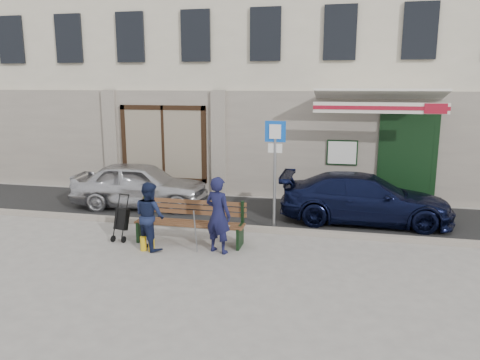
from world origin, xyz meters
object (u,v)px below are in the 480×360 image
(bench, at_px, (188,223))
(car_silver, at_px, (141,185))
(parking_sign, at_px, (275,158))
(woman, at_px, (150,216))
(stroller, at_px, (122,220))
(man, at_px, (218,215))
(car_navy, at_px, (365,198))

(bench, bearing_deg, car_silver, 131.39)
(parking_sign, xyz_separation_m, bench, (-1.70, -1.30, -1.27))
(woman, xyz_separation_m, stroller, (-0.85, 0.39, -0.27))
(parking_sign, distance_m, man, 2.14)
(parking_sign, relative_size, stroller, 2.55)
(car_navy, xyz_separation_m, woman, (-4.47, -2.96, 0.11))
(car_silver, height_order, car_navy, car_silver)
(woman, distance_m, stroller, 0.97)
(car_silver, height_order, woman, woman)
(man, distance_m, woman, 1.46)
(man, bearing_deg, stroller, 12.85)
(car_navy, distance_m, bench, 4.53)
(parking_sign, bearing_deg, stroller, -152.76)
(car_silver, bearing_deg, car_navy, -96.80)
(bench, bearing_deg, stroller, -175.36)
(parking_sign, xyz_separation_m, man, (-0.90, -1.71, -0.93))
(man, bearing_deg, parking_sign, -97.81)
(car_navy, bearing_deg, bench, 122.38)
(car_silver, relative_size, car_navy, 0.90)
(woman, bearing_deg, stroller, 9.64)
(bench, bearing_deg, woman, -141.95)
(car_silver, height_order, bench, car_silver)
(car_silver, distance_m, parking_sign, 4.30)
(parking_sign, distance_m, stroller, 3.73)
(car_navy, relative_size, bench, 1.75)
(woman, bearing_deg, bench, -107.66)
(man, relative_size, stroller, 1.57)
(car_silver, bearing_deg, woman, -158.05)
(parking_sign, distance_m, woman, 3.13)
(bench, height_order, man, man)
(parking_sign, bearing_deg, man, -114.50)
(car_silver, xyz_separation_m, stroller, (0.76, -2.69, -0.19))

